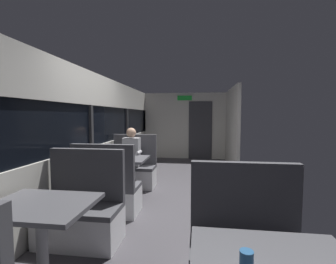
{
  "coord_description": "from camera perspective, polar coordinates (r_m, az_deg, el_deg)",
  "views": [
    {
      "loc": [
        0.48,
        -3.91,
        1.51
      ],
      "look_at": [
        -0.5,
        3.52,
        0.98
      ],
      "focal_mm": 24.63,
      "sensor_mm": 36.0,
      "label": 1
    }
  ],
  "objects": [
    {
      "name": "coffee_cup_primary",
      "position": [
        1.39,
        18.84,
        -27.68
      ],
      "size": [
        0.07,
        0.07,
        0.09
      ],
      "color": "#26598C",
      "rests_on": "dining_table_front_aisle"
    },
    {
      "name": "bench_mid_window_facing_entry",
      "position": [
        5.05,
        -8.62,
        -9.51
      ],
      "size": [
        0.95,
        0.5,
        1.1
      ],
      "color": "silver",
      "rests_on": "ground_plane"
    },
    {
      "name": "carriage_end_bulkhead",
      "position": [
        8.12,
        4.53,
        1.44
      ],
      "size": [
        2.9,
        0.11,
        2.3
      ],
      "color": "beige",
      "rests_on": "ground_plane"
    },
    {
      "name": "dining_table_mid_window",
      "position": [
        4.33,
        -11.26,
        -7.61
      ],
      "size": [
        0.9,
        0.7,
        0.74
      ],
      "color": "#9E9EA3",
      "rests_on": "ground_plane"
    },
    {
      "name": "bench_front_aisle_facing_entry",
      "position": [
        2.29,
        18.93,
        -27.27
      ],
      "size": [
        0.95,
        0.5,
        1.1
      ],
      "color": "silver",
      "rests_on": "ground_plane"
    },
    {
      "name": "carriage_aisle_panel_right",
      "position": [
        6.98,
        15.49,
        0.97
      ],
      "size": [
        0.08,
        2.4,
        2.3
      ],
      "primitive_type": "cube",
      "color": "beige",
      "rests_on": "ground_plane"
    },
    {
      "name": "carriage_window_panel_left",
      "position": [
        4.38,
        -18.72,
        -1.42
      ],
      "size": [
        0.09,
        8.48,
        2.3
      ],
      "color": "beige",
      "rests_on": "ground_plane"
    },
    {
      "name": "dining_table_near_window",
      "position": [
        2.44,
        -28.92,
        -17.38
      ],
      "size": [
        0.9,
        0.7,
        0.74
      ],
      "color": "#9E9EA3",
      "rests_on": "ground_plane"
    },
    {
      "name": "seated_passenger",
      "position": [
        4.94,
        -8.88,
        -7.34
      ],
      "size": [
        0.47,
        0.55,
        1.26
      ],
      "color": "#26262D",
      "rests_on": "ground_plane"
    },
    {
      "name": "bench_mid_window_facing_end",
      "position": [
        3.78,
        -14.71,
        -14.3
      ],
      "size": [
        0.95,
        0.5,
        1.1
      ],
      "color": "silver",
      "rests_on": "ground_plane"
    },
    {
      "name": "ground_plane",
      "position": [
        4.22,
        0.49,
        -17.05
      ],
      "size": [
        3.3,
        9.2,
        0.02
      ],
      "primitive_type": "cube",
      "color": "#423F44"
    },
    {
      "name": "bench_near_window_facing_entry",
      "position": [
        3.1,
        -20.6,
        -18.61
      ],
      "size": [
        0.95,
        0.5,
        1.1
      ],
      "color": "silver",
      "rests_on": "ground_plane"
    }
  ]
}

